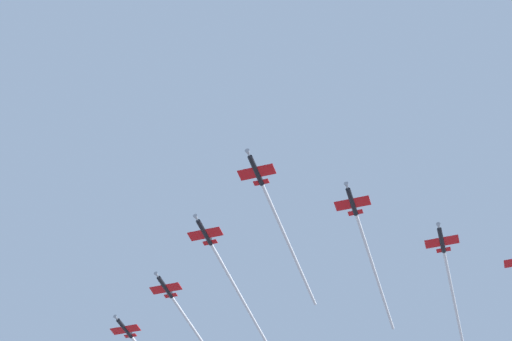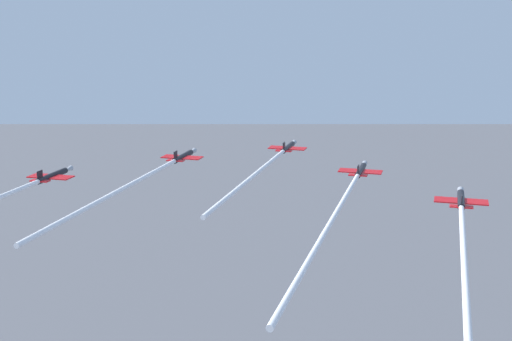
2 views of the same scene
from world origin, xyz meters
name	(u,v)px [view 2 (image 2 of 2)]	position (x,y,z in m)	size (l,w,h in m)	color
jet_lead	(267,164)	(1.16, 0.43, 127.06)	(53.74, 40.59, 2.57)	black
jet_port_inner	(144,177)	(-25.76, 4.49, 127.43)	(55.43, 41.86, 2.57)	black
jet_starboard_inner	(341,204)	(-7.45, -30.24, 126.69)	(66.26, 49.97, 2.57)	black
jet_starboard_outer	(463,241)	(-9.29, -55.85, 127.45)	(58.92, 44.47, 2.57)	black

